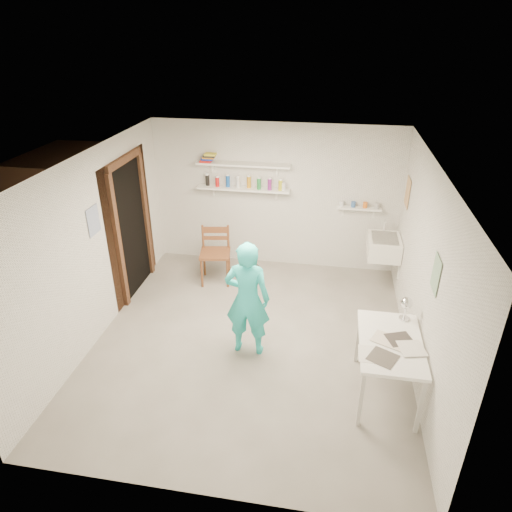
% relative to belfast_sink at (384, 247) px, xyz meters
% --- Properties ---
extents(floor, '(4.00, 4.50, 0.02)m').
position_rel_belfast_sink_xyz_m(floor, '(-1.75, -1.70, -0.71)').
color(floor, slate).
rests_on(floor, ground).
extents(ceiling, '(4.00, 4.50, 0.02)m').
position_rel_belfast_sink_xyz_m(ceiling, '(-1.75, -1.70, 1.71)').
color(ceiling, silver).
rests_on(ceiling, wall_back).
extents(wall_back, '(4.00, 0.02, 2.40)m').
position_rel_belfast_sink_xyz_m(wall_back, '(-1.75, 0.56, 0.50)').
color(wall_back, silver).
rests_on(wall_back, ground).
extents(wall_front, '(4.00, 0.02, 2.40)m').
position_rel_belfast_sink_xyz_m(wall_front, '(-1.75, -3.96, 0.50)').
color(wall_front, silver).
rests_on(wall_front, ground).
extents(wall_left, '(0.02, 4.50, 2.40)m').
position_rel_belfast_sink_xyz_m(wall_left, '(-3.76, -1.70, 0.50)').
color(wall_left, silver).
rests_on(wall_left, ground).
extents(wall_right, '(0.02, 4.50, 2.40)m').
position_rel_belfast_sink_xyz_m(wall_right, '(0.26, -1.70, 0.50)').
color(wall_right, silver).
rests_on(wall_right, ground).
extents(doorway_recess, '(0.02, 0.90, 2.00)m').
position_rel_belfast_sink_xyz_m(doorway_recess, '(-3.74, -0.65, 0.30)').
color(doorway_recess, black).
rests_on(doorway_recess, wall_left).
extents(corridor_box, '(1.40, 1.50, 2.10)m').
position_rel_belfast_sink_xyz_m(corridor_box, '(-4.45, -0.65, 0.35)').
color(corridor_box, brown).
rests_on(corridor_box, ground).
extents(door_lintel, '(0.06, 1.05, 0.10)m').
position_rel_belfast_sink_xyz_m(door_lintel, '(-3.72, -0.65, 1.35)').
color(door_lintel, brown).
rests_on(door_lintel, wall_left).
extents(door_jamb_near, '(0.06, 0.10, 2.00)m').
position_rel_belfast_sink_xyz_m(door_jamb_near, '(-3.72, -1.15, 0.30)').
color(door_jamb_near, brown).
rests_on(door_jamb_near, ground).
extents(door_jamb_far, '(0.06, 0.10, 2.00)m').
position_rel_belfast_sink_xyz_m(door_jamb_far, '(-3.72, -0.15, 0.30)').
color(door_jamb_far, brown).
rests_on(door_jamb_far, ground).
extents(shelf_lower, '(1.50, 0.22, 0.03)m').
position_rel_belfast_sink_xyz_m(shelf_lower, '(-2.25, 0.43, 0.65)').
color(shelf_lower, white).
rests_on(shelf_lower, wall_back).
extents(shelf_upper, '(1.50, 0.22, 0.03)m').
position_rel_belfast_sink_xyz_m(shelf_upper, '(-2.25, 0.43, 1.05)').
color(shelf_upper, white).
rests_on(shelf_upper, wall_back).
extents(ledge_shelf, '(0.70, 0.14, 0.03)m').
position_rel_belfast_sink_xyz_m(ledge_shelf, '(-0.40, 0.47, 0.42)').
color(ledge_shelf, white).
rests_on(ledge_shelf, wall_back).
extents(poster_left, '(0.01, 0.28, 0.36)m').
position_rel_belfast_sink_xyz_m(poster_left, '(-3.74, -1.65, 0.85)').
color(poster_left, '#334C7F').
rests_on(poster_left, wall_left).
extents(poster_right_a, '(0.01, 0.34, 0.42)m').
position_rel_belfast_sink_xyz_m(poster_right_a, '(0.24, 0.10, 0.85)').
color(poster_right_a, '#995933').
rests_on(poster_right_a, wall_right).
extents(poster_right_b, '(0.01, 0.30, 0.38)m').
position_rel_belfast_sink_xyz_m(poster_right_b, '(0.24, -2.25, 0.80)').
color(poster_right_b, '#3F724C').
rests_on(poster_right_b, wall_right).
extents(belfast_sink, '(0.48, 0.60, 0.30)m').
position_rel_belfast_sink_xyz_m(belfast_sink, '(0.00, 0.00, 0.00)').
color(belfast_sink, white).
rests_on(belfast_sink, wall_right).
extents(man, '(0.56, 0.37, 1.52)m').
position_rel_belfast_sink_xyz_m(man, '(-1.75, -1.89, 0.06)').
color(man, '#29D1CB').
rests_on(man, ground).
extents(wall_clock, '(0.27, 0.04, 0.27)m').
position_rel_belfast_sink_xyz_m(wall_clock, '(-1.76, -1.67, 0.31)').
color(wall_clock, beige).
rests_on(wall_clock, man).
extents(wooden_chair, '(0.53, 0.51, 0.99)m').
position_rel_belfast_sink_xyz_m(wooden_chair, '(-2.58, -0.26, -0.20)').
color(wooden_chair, brown).
rests_on(wooden_chair, ground).
extents(work_table, '(0.66, 1.10, 0.73)m').
position_rel_belfast_sink_xyz_m(work_table, '(-0.11, -2.40, -0.33)').
color(work_table, white).
rests_on(work_table, ground).
extents(desk_lamp, '(0.14, 0.14, 0.14)m').
position_rel_belfast_sink_xyz_m(desk_lamp, '(0.07, -1.96, 0.25)').
color(desk_lamp, silver).
rests_on(desk_lamp, work_table).
extents(spray_cans, '(1.29, 0.06, 0.17)m').
position_rel_belfast_sink_xyz_m(spray_cans, '(-2.25, 0.43, 0.75)').
color(spray_cans, black).
rests_on(spray_cans, shelf_lower).
extents(book_stack, '(0.26, 0.14, 0.14)m').
position_rel_belfast_sink_xyz_m(book_stack, '(-2.81, 0.43, 1.14)').
color(book_stack, red).
rests_on(book_stack, shelf_upper).
extents(ledge_pots, '(0.48, 0.07, 0.09)m').
position_rel_belfast_sink_xyz_m(ledge_pots, '(-0.40, 0.47, 0.48)').
color(ledge_pots, silver).
rests_on(ledge_pots, ledge_shelf).
extents(papers, '(0.30, 0.22, 0.02)m').
position_rel_belfast_sink_xyz_m(papers, '(-0.11, -2.40, 0.04)').
color(papers, silver).
rests_on(papers, work_table).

